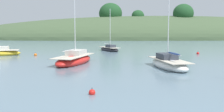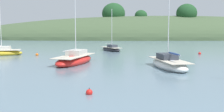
{
  "view_description": "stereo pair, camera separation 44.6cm",
  "coord_description": "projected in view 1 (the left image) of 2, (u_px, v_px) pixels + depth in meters",
  "views": [
    {
      "loc": [
        -1.93,
        -8.32,
        4.35
      ],
      "look_at": [
        0.0,
        20.0,
        1.2
      ],
      "focal_mm": 42.84,
      "sensor_mm": 36.0,
      "label": 1
    },
    {
      "loc": [
        -1.49,
        -8.35,
        4.35
      ],
      "look_at": [
        0.0,
        20.0,
        1.2
      ],
      "focal_mm": 42.84,
      "sensor_mm": 36.0,
      "label": 2
    }
  ],
  "objects": [
    {
      "name": "mooring_buoy_channel",
      "position": [
        92.0,
        93.0,
        17.15
      ],
      "size": [
        0.44,
        0.44,
        0.54
      ],
      "color": "red",
      "rests_on": "ground"
    },
    {
      "name": "mooring_buoy_inner",
      "position": [
        198.0,
        53.0,
        42.02
      ],
      "size": [
        0.44,
        0.44,
        0.54
      ],
      "color": "red",
      "rests_on": "ground"
    },
    {
      "name": "sailboat_orange_cutter",
      "position": [
        169.0,
        64.0,
        28.12
      ],
      "size": [
        3.43,
        7.63,
        10.31
      ],
      "color": "white",
      "rests_on": "ground"
    },
    {
      "name": "far_shoreline_hill",
      "position": [
        167.0,
        38.0,
        98.92
      ],
      "size": [
        150.0,
        36.0,
        21.0
      ],
      "color": "#425638",
      "rests_on": "ground"
    },
    {
      "name": "sailboat_white_near",
      "position": [
        74.0,
        60.0,
        31.37
      ],
      "size": [
        5.25,
        8.38,
        9.29
      ],
      "color": "red",
      "rests_on": "ground"
    },
    {
      "name": "mooring_buoy_outer",
      "position": [
        35.0,
        55.0,
        39.96
      ],
      "size": [
        0.44,
        0.44,
        0.54
      ],
      "color": "orange",
      "rests_on": "ground"
    },
    {
      "name": "sailboat_navy_dinghy",
      "position": [
        110.0,
        49.0,
        47.74
      ],
      "size": [
        4.08,
        5.63,
        7.63
      ],
      "color": "#232328",
      "rests_on": "ground"
    }
  ]
}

